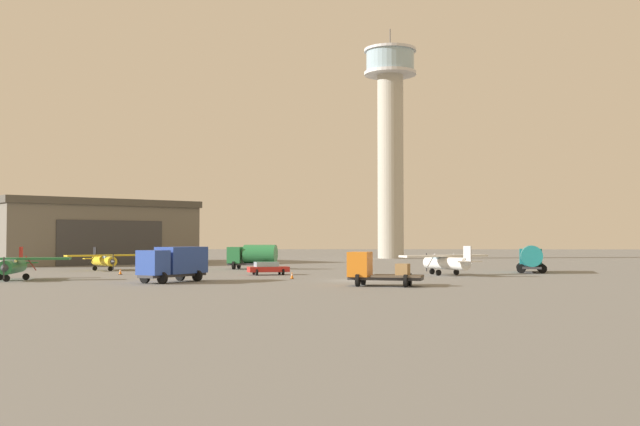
# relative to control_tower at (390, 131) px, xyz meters

# --- Properties ---
(ground_plane) EXTENTS (400.00, 400.00, 0.00)m
(ground_plane) POSITION_rel_control_tower_xyz_m (-7.50, -76.99, -24.50)
(ground_plane) COLOR slate
(control_tower) EXTENTS (10.04, 10.04, 44.39)m
(control_tower) POSITION_rel_control_tower_xyz_m (0.00, 0.00, 0.00)
(control_tower) COLOR #B2AD9E
(control_tower) RESTS_ON ground_plane
(hangar) EXTENTS (36.17, 35.54, 9.53)m
(hangar) POSITION_rel_control_tower_xyz_m (-48.82, -31.06, -19.71)
(hangar) COLOR #6B665B
(hangar) RESTS_ON ground_plane
(airplane_green) EXTENTS (10.24, 8.00, 3.01)m
(airplane_green) POSITION_rel_control_tower_xyz_m (-38.64, -77.61, -23.09)
(airplane_green) COLOR #287A42
(airplane_green) RESTS_ON ground_plane
(airplane_yellow) EXTENTS (8.15, 7.22, 2.74)m
(airplane_yellow) POSITION_rel_control_tower_xyz_m (-37.20, -56.47, -23.22)
(airplane_yellow) COLOR gold
(airplane_yellow) RESTS_ON ground_plane
(airplane_white) EXTENTS (9.71, 7.80, 3.06)m
(airplane_white) POSITION_rel_control_tower_xyz_m (2.09, -67.04, -23.07)
(airplane_white) COLOR white
(airplane_white) RESTS_ON ground_plane
(truck_fuel_tanker_teal) EXTENTS (4.13, 7.24, 3.04)m
(truck_fuel_tanker_teal) POSITION_rel_control_tower_xyz_m (12.36, -60.16, -22.81)
(truck_fuel_tanker_teal) COLOR #38383D
(truck_fuel_tanker_teal) RESTS_ON ground_plane
(truck_box_blue) EXTENTS (5.23, 7.06, 3.06)m
(truck_box_blue) POSITION_rel_control_tower_xyz_m (-23.23, -80.17, -22.77)
(truck_box_blue) COLOR #38383D
(truck_box_blue) RESTS_ON ground_plane
(truck_flatbed_orange) EXTENTS (6.25, 4.04, 2.72)m
(truck_flatbed_orange) POSITION_rel_control_tower_xyz_m (-6.04, -84.68, -23.19)
(truck_flatbed_orange) COLOR #38383D
(truck_flatbed_orange) RESTS_ON ground_plane
(truck_fuel_tanker_green) EXTENTS (6.20, 3.76, 3.04)m
(truck_fuel_tanker_green) POSITION_rel_control_tower_xyz_m (-19.90, -51.97, -22.80)
(truck_fuel_tanker_green) COLOR #38383D
(truck_fuel_tanker_green) RESTS_ON ground_plane
(car_red) EXTENTS (4.55, 3.10, 1.37)m
(car_red) POSITION_rel_control_tower_xyz_m (-16.47, -66.78, -23.76)
(car_red) COLOR red
(car_red) RESTS_ON ground_plane
(traffic_cone_near_left) EXTENTS (0.36, 0.36, 0.67)m
(traffic_cone_near_left) POSITION_rel_control_tower_xyz_m (-13.34, -74.54, -24.17)
(traffic_cone_near_left) COLOR black
(traffic_cone_near_left) RESTS_ON ground_plane
(traffic_cone_near_right) EXTENTS (0.36, 0.36, 0.69)m
(traffic_cone_near_right) POSITION_rel_control_tower_xyz_m (-32.07, -66.64, -24.16)
(traffic_cone_near_right) COLOR black
(traffic_cone_near_right) RESTS_ON ground_plane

